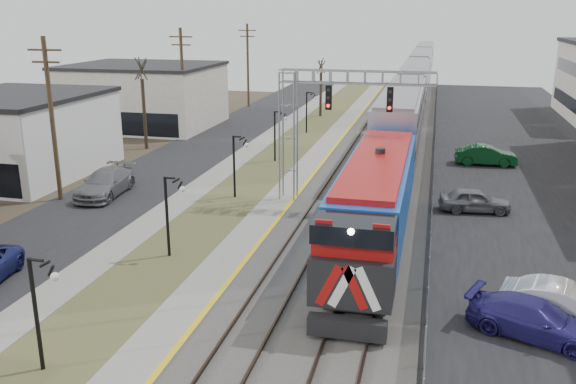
% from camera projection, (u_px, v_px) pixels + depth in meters
% --- Properties ---
extents(street_west, '(7.00, 120.00, 0.04)m').
position_uv_depth(street_west, '(171.00, 165.00, 46.92)').
color(street_west, black).
rests_on(street_west, ground).
extents(sidewalk, '(2.00, 120.00, 0.08)m').
position_uv_depth(sidewalk, '(226.00, 168.00, 45.90)').
color(sidewalk, gray).
rests_on(sidewalk, ground).
extents(grass_median, '(4.00, 120.00, 0.06)m').
position_uv_depth(grass_median, '(265.00, 170.00, 45.23)').
color(grass_median, '#4A532C').
rests_on(grass_median, ground).
extents(platform, '(2.00, 120.00, 0.24)m').
position_uv_depth(platform, '(304.00, 172.00, 44.53)').
color(platform, gray).
rests_on(platform, ground).
extents(ballast_bed, '(8.00, 120.00, 0.20)m').
position_uv_depth(ballast_bed, '(373.00, 176.00, 43.41)').
color(ballast_bed, '#595651').
rests_on(ballast_bed, ground).
extents(parking_lot, '(16.00, 120.00, 0.04)m').
position_uv_depth(parking_lot, '(552.00, 188.00, 40.73)').
color(parking_lot, black).
rests_on(parking_lot, ground).
extents(platform_edge, '(0.24, 120.00, 0.01)m').
position_uv_depth(platform_edge, '(316.00, 171.00, 44.29)').
color(platform_edge, gold).
rests_on(platform_edge, platform).
extents(track_near, '(1.58, 120.00, 0.15)m').
position_uv_depth(track_near, '(345.00, 172.00, 43.81)').
color(track_near, '#2D2119').
rests_on(track_near, ballast_bed).
extents(track_far, '(1.58, 120.00, 0.15)m').
position_uv_depth(track_far, '(394.00, 175.00, 43.02)').
color(track_far, '#2D2119').
rests_on(track_far, ballast_bed).
extents(train, '(3.00, 108.65, 5.33)m').
position_uv_depth(train, '(415.00, 85.00, 72.82)').
color(train, '#164EB6').
rests_on(train, ground).
extents(signal_gantry, '(9.00, 1.07, 8.15)m').
position_uv_depth(signal_gantry, '(317.00, 113.00, 35.94)').
color(signal_gantry, gray).
rests_on(signal_gantry, ground).
extents(lampposts, '(0.14, 62.14, 4.00)m').
position_uv_depth(lampposts, '(170.00, 216.00, 29.09)').
color(lampposts, black).
rests_on(lampposts, ground).
extents(utility_poles, '(0.28, 80.28, 10.00)m').
position_uv_depth(utility_poles, '(52.00, 121.00, 36.86)').
color(utility_poles, '#4C3823').
rests_on(utility_poles, ground).
extents(fence, '(0.04, 120.00, 1.60)m').
position_uv_depth(fence, '(434.00, 170.00, 42.26)').
color(fence, gray).
rests_on(fence, ground).
extents(bare_trees, '(12.30, 42.30, 5.95)m').
position_uv_depth(bare_trees, '(176.00, 121.00, 50.07)').
color(bare_trees, '#382D23').
rests_on(bare_trees, ground).
extents(car_lot_b, '(4.85, 2.75, 1.51)m').
position_uv_depth(car_lot_b, '(564.00, 305.00, 22.92)').
color(car_lot_b, silver).
rests_on(car_lot_b, ground).
extents(car_lot_d, '(5.16, 3.54, 1.39)m').
position_uv_depth(car_lot_d, '(535.00, 320.00, 21.90)').
color(car_lot_d, navy).
rests_on(car_lot_d, ground).
extents(car_lot_e, '(4.24, 2.06, 1.40)m').
position_uv_depth(car_lot_e, '(475.00, 201.00, 35.74)').
color(car_lot_e, slate).
rests_on(car_lot_e, ground).
extents(car_lot_f, '(4.65, 1.73, 1.52)m').
position_uv_depth(car_lot_f, '(486.00, 156.00, 46.65)').
color(car_lot_f, '#0C3F1C').
rests_on(car_lot_f, ground).
extents(car_street_b, '(2.77, 5.80, 1.63)m').
position_uv_depth(car_street_b, '(105.00, 184.00, 38.86)').
color(car_street_b, slate).
rests_on(car_street_b, ground).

